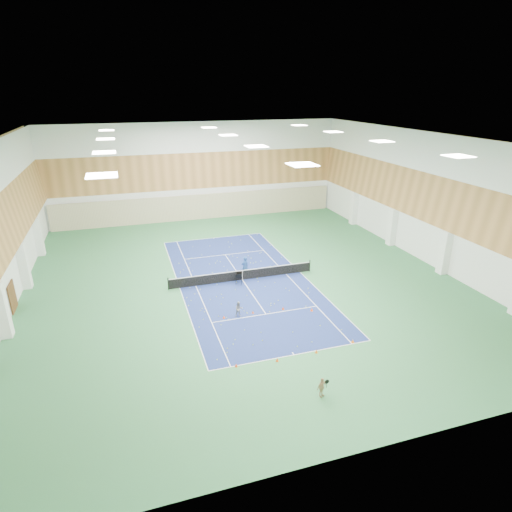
% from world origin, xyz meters
% --- Properties ---
extents(ground, '(40.00, 40.00, 0.00)m').
position_xyz_m(ground, '(0.00, 0.00, 0.00)').
color(ground, '#2E6D3F').
rests_on(ground, ground).
extents(room_shell, '(36.00, 40.00, 12.00)m').
position_xyz_m(room_shell, '(0.00, 0.00, 6.00)').
color(room_shell, white).
rests_on(room_shell, ground).
extents(wood_cladding, '(36.00, 40.00, 8.00)m').
position_xyz_m(wood_cladding, '(0.00, 0.00, 8.00)').
color(wood_cladding, '#B57C43').
rests_on(wood_cladding, room_shell).
extents(ceiling_light_grid, '(21.40, 25.40, 0.06)m').
position_xyz_m(ceiling_light_grid, '(0.00, 0.00, 11.92)').
color(ceiling_light_grid, white).
rests_on(ceiling_light_grid, room_shell).
extents(court_surface, '(10.97, 23.77, 0.01)m').
position_xyz_m(court_surface, '(0.00, 0.00, 0.01)').
color(court_surface, navy).
rests_on(court_surface, ground).
extents(tennis_balls_scatter, '(10.57, 22.77, 0.07)m').
position_xyz_m(tennis_balls_scatter, '(0.00, 0.00, 0.05)').
color(tennis_balls_scatter, '#B6D324').
rests_on(tennis_balls_scatter, ground).
extents(tennis_net, '(12.80, 0.10, 1.10)m').
position_xyz_m(tennis_net, '(0.00, 0.00, 0.55)').
color(tennis_net, black).
rests_on(tennis_net, ground).
extents(back_curtain, '(35.40, 0.16, 3.20)m').
position_xyz_m(back_curtain, '(0.00, 19.75, 1.60)').
color(back_curtain, '#C6B793').
rests_on(back_curtain, ground).
extents(door_left_b, '(0.08, 1.80, 2.20)m').
position_xyz_m(door_left_b, '(-17.92, 0.00, 1.10)').
color(door_left_b, '#593319').
rests_on(door_left_b, ground).
extents(coach, '(0.81, 0.65, 1.94)m').
position_xyz_m(coach, '(0.40, 0.60, 0.97)').
color(coach, navy).
rests_on(coach, ground).
extents(child_court, '(0.60, 0.47, 1.19)m').
position_xyz_m(child_court, '(-2.00, -6.10, 0.60)').
color(child_court, gray).
rests_on(child_court, ground).
extents(child_apron, '(0.74, 0.54, 1.17)m').
position_xyz_m(child_apron, '(-0.06, -15.91, 0.59)').
color(child_apron, tan).
rests_on(child_apron, ground).
extents(ball_cart, '(0.74, 0.74, 0.98)m').
position_xyz_m(ball_cart, '(-0.48, -0.60, 0.49)').
color(ball_cart, black).
rests_on(ball_cart, ground).
extents(cone_svc_a, '(0.20, 0.20, 0.22)m').
position_xyz_m(cone_svc_a, '(-3.13, -6.05, 0.11)').
color(cone_svc_a, '#FE450D').
rests_on(cone_svc_a, ground).
extents(cone_svc_b, '(0.19, 0.19, 0.21)m').
position_xyz_m(cone_svc_b, '(-0.88, -5.97, 0.10)').
color(cone_svc_b, '#E14E0B').
rests_on(cone_svc_b, ground).
extents(cone_svc_c, '(0.22, 0.22, 0.24)m').
position_xyz_m(cone_svc_c, '(1.47, -6.11, 0.12)').
color(cone_svc_c, '#D73E0B').
rests_on(cone_svc_c, ground).
extents(cone_svc_d, '(0.22, 0.22, 0.24)m').
position_xyz_m(cone_svc_d, '(3.46, -6.97, 0.12)').
color(cone_svc_d, '#FF4D0D').
rests_on(cone_svc_d, ground).
extents(cone_base_a, '(0.19, 0.19, 0.20)m').
position_xyz_m(cone_base_a, '(-3.79, -11.95, 0.10)').
color(cone_base_a, '#FF470D').
rests_on(cone_base_a, ground).
extents(cone_base_b, '(0.19, 0.19, 0.21)m').
position_xyz_m(cone_base_b, '(-1.24, -12.18, 0.11)').
color(cone_base_b, '#FF520D').
rests_on(cone_base_b, ground).
extents(cone_base_c, '(0.20, 0.20, 0.22)m').
position_xyz_m(cone_base_c, '(1.45, -12.08, 0.11)').
color(cone_base_c, orange).
rests_on(cone_base_c, ground).
extents(cone_base_d, '(0.22, 0.22, 0.24)m').
position_xyz_m(cone_base_d, '(4.23, -11.75, 0.12)').
color(cone_base_d, orange).
rests_on(cone_base_d, ground).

